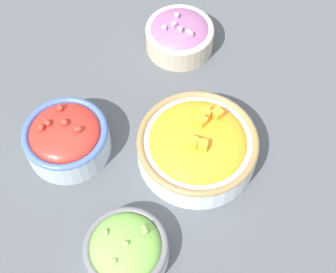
# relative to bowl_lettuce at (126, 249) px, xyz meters

# --- Properties ---
(ground_plane) EXTENTS (3.00, 3.00, 0.00)m
(ground_plane) POSITION_rel_bowl_lettuce_xyz_m (-0.18, -0.09, -0.03)
(ground_plane) COLOR #4C5156
(bowl_lettuce) EXTENTS (0.13, 0.13, 0.07)m
(bowl_lettuce) POSITION_rel_bowl_lettuce_xyz_m (0.00, 0.00, 0.00)
(bowl_lettuce) COLOR silver
(bowl_lettuce) RESTS_ON ground_plane
(bowl_squash) EXTENTS (0.20, 0.20, 0.08)m
(bowl_squash) POSITION_rel_bowl_lettuce_xyz_m (-0.20, -0.04, 0.01)
(bowl_squash) COLOR silver
(bowl_squash) RESTS_ON ground_plane
(bowl_red_onion) EXTENTS (0.13, 0.13, 0.07)m
(bowl_red_onion) POSITION_rel_bowl_lettuce_xyz_m (-0.36, -0.24, 0.01)
(bowl_red_onion) COLOR beige
(bowl_red_onion) RESTS_ON ground_plane
(bowl_cherry_tomatoes) EXTENTS (0.14, 0.14, 0.08)m
(bowl_cherry_tomatoes) POSITION_rel_bowl_lettuce_xyz_m (-0.06, -0.21, 0.01)
(bowl_cherry_tomatoes) COLOR #B2C1CC
(bowl_cherry_tomatoes) RESTS_ON ground_plane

